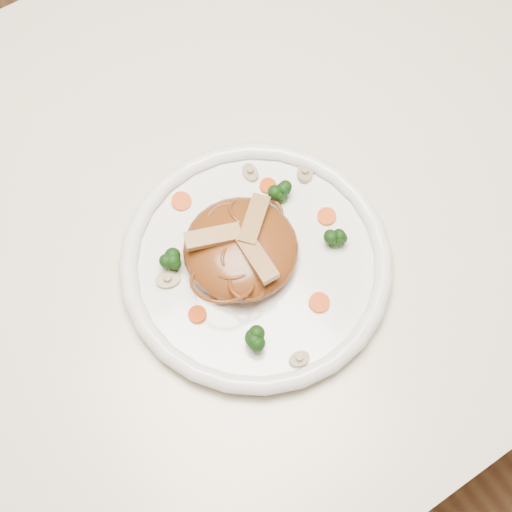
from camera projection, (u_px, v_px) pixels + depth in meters
ground at (238, 367)px, 1.51m from camera, size 4.00×4.00×0.00m
table at (226, 234)px, 0.91m from camera, size 1.20×0.80×0.75m
plate at (256, 264)px, 0.78m from camera, size 0.33×0.33×0.02m
noodle_mound at (241, 249)px, 0.75m from camera, size 0.16×0.16×0.04m
chicken_a at (254, 220)px, 0.74m from camera, size 0.06×0.05×0.01m
chicken_b at (213, 237)px, 0.73m from camera, size 0.06×0.04×0.01m
chicken_c at (257, 258)px, 0.72m from camera, size 0.02×0.06×0.01m
broccoli_0 at (282, 193)px, 0.79m from camera, size 0.03×0.03×0.03m
broccoli_1 at (171, 262)px, 0.75m from camera, size 0.03×0.03×0.03m
broccoli_2 at (258, 336)px, 0.72m from camera, size 0.03×0.03×0.03m
broccoli_3 at (336, 238)px, 0.76m from camera, size 0.03×0.03×0.03m
carrot_0 at (268, 186)px, 0.80m from camera, size 0.02×0.02×0.00m
carrot_1 at (197, 314)px, 0.74m from camera, size 0.03×0.03×0.00m
carrot_2 at (327, 217)px, 0.79m from camera, size 0.02×0.02×0.00m
carrot_3 at (181, 201)px, 0.80m from camera, size 0.03×0.03×0.00m
carrot_4 at (319, 303)px, 0.75m from camera, size 0.03×0.03×0.00m
mushroom_0 at (299, 359)px, 0.72m from camera, size 0.03×0.03×0.01m
mushroom_1 at (305, 173)px, 0.81m from camera, size 0.04×0.04×0.01m
mushroom_2 at (168, 280)px, 0.76m from camera, size 0.04×0.04×0.01m
mushroom_3 at (250, 173)px, 0.81m from camera, size 0.03×0.03×0.01m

